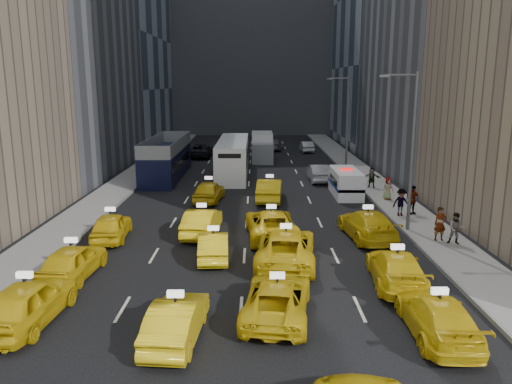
# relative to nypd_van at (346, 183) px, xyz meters

# --- Properties ---
(ground) EXTENTS (160.00, 160.00, 0.00)m
(ground) POSITION_rel_nypd_van_xyz_m (-7.40, -21.46, -0.96)
(ground) COLOR black
(ground) RESTS_ON ground
(sidewalk_west) EXTENTS (3.00, 90.00, 0.15)m
(sidewalk_west) POSITION_rel_nypd_van_xyz_m (-17.90, 3.54, -0.88)
(sidewalk_west) COLOR gray
(sidewalk_west) RESTS_ON ground
(sidewalk_east) EXTENTS (3.00, 90.00, 0.15)m
(sidewalk_east) POSITION_rel_nypd_van_xyz_m (3.10, 3.54, -0.88)
(sidewalk_east) COLOR gray
(sidewalk_east) RESTS_ON ground
(curb_west) EXTENTS (0.15, 90.00, 0.18)m
(curb_west) POSITION_rel_nypd_van_xyz_m (-16.45, 3.54, -0.87)
(curb_west) COLOR slate
(curb_west) RESTS_ON ground
(curb_east) EXTENTS (0.15, 90.00, 0.18)m
(curb_east) POSITION_rel_nypd_van_xyz_m (1.65, 3.54, -0.87)
(curb_east) COLOR slate
(curb_east) RESTS_ON ground
(building_backdrop) EXTENTS (30.00, 12.00, 40.00)m
(building_backdrop) POSITION_rel_nypd_van_xyz_m (-7.40, 50.54, 19.04)
(building_backdrop) COLOR slate
(building_backdrop) RESTS_ON ground
(streetlight_near) EXTENTS (2.15, 0.22, 9.00)m
(streetlight_near) POSITION_rel_nypd_van_xyz_m (1.78, -9.46, 3.96)
(streetlight_near) COLOR #595B60
(streetlight_near) RESTS_ON ground
(streetlight_far) EXTENTS (2.15, 0.22, 9.00)m
(streetlight_far) POSITION_rel_nypd_van_xyz_m (1.78, 10.54, 3.96)
(streetlight_far) COLOR #595B60
(streetlight_far) RESTS_ON ground
(taxi_4) EXTENTS (2.29, 4.92, 1.63)m
(taxi_4) POSITION_rel_nypd_van_xyz_m (-14.91, -20.63, -0.14)
(taxi_4) COLOR yellow
(taxi_4) RESTS_ON ground
(taxi_5) EXTENTS (1.82, 4.39, 1.41)m
(taxi_5) POSITION_rel_nypd_van_xyz_m (-9.48, -21.75, -0.25)
(taxi_5) COLOR yellow
(taxi_5) RESTS_ON ground
(taxi_6) EXTENTS (2.94, 5.24, 1.38)m
(taxi_6) POSITION_rel_nypd_van_xyz_m (-6.06, -20.07, -0.27)
(taxi_6) COLOR yellow
(taxi_6) RESTS_ON ground
(taxi_7) EXTENTS (2.05, 4.85, 1.40)m
(taxi_7) POSITION_rel_nypd_van_xyz_m (-0.71, -21.49, -0.26)
(taxi_7) COLOR yellow
(taxi_7) RESTS_ON ground
(taxi_8) EXTENTS (2.12, 4.55, 1.51)m
(taxi_8) POSITION_rel_nypd_van_xyz_m (-14.86, -16.30, -0.20)
(taxi_8) COLOR yellow
(taxi_8) RESTS_ON ground
(taxi_9) EXTENTS (1.65, 4.10, 1.32)m
(taxi_9) POSITION_rel_nypd_van_xyz_m (-8.89, -13.89, -0.29)
(taxi_9) COLOR yellow
(taxi_9) RESTS_ON ground
(taxi_10) EXTENTS (3.18, 6.02, 1.61)m
(taxi_10) POSITION_rel_nypd_van_xyz_m (-5.42, -14.51, -0.15)
(taxi_10) COLOR yellow
(taxi_10) RESTS_ON ground
(taxi_11) EXTENTS (2.46, 5.19, 1.46)m
(taxi_11) POSITION_rel_nypd_van_xyz_m (-0.90, -17.11, -0.23)
(taxi_11) COLOR yellow
(taxi_11) RESTS_ON ground
(taxi_12) EXTENTS (2.09, 4.46, 1.47)m
(taxi_12) POSITION_rel_nypd_van_xyz_m (-14.73, -10.77, -0.22)
(taxi_12) COLOR yellow
(taxi_12) RESTS_ON ground
(taxi_13) EXTENTS (2.01, 4.70, 1.51)m
(taxi_13) POSITION_rel_nypd_van_xyz_m (-9.85, -10.00, -0.20)
(taxi_13) COLOR yellow
(taxi_13) RESTS_ON ground
(taxi_14) EXTENTS (3.03, 5.81, 1.56)m
(taxi_14) POSITION_rel_nypd_van_xyz_m (-5.98, -10.54, -0.18)
(taxi_14) COLOR yellow
(taxi_14) RESTS_ON ground
(taxi_15) EXTENTS (2.76, 5.60, 1.57)m
(taxi_15) POSITION_rel_nypd_van_xyz_m (-0.70, -10.65, -0.17)
(taxi_15) COLOR yellow
(taxi_15) RESTS_ON ground
(taxi_16) EXTENTS (2.25, 4.60, 1.51)m
(taxi_16) POSITION_rel_nypd_van_xyz_m (-10.20, -1.87, -0.20)
(taxi_16) COLOR yellow
(taxi_16) RESTS_ON ground
(taxi_17) EXTENTS (2.09, 5.02, 1.61)m
(taxi_17) POSITION_rel_nypd_van_xyz_m (-5.82, -1.67, -0.15)
(taxi_17) COLOR yellow
(taxi_17) RESTS_ON ground
(nypd_van) EXTENTS (2.57, 5.15, 2.12)m
(nypd_van) POSITION_rel_nypd_van_xyz_m (0.00, 0.00, 0.00)
(nypd_van) COLOR white
(nypd_van) RESTS_ON ground
(double_decker) EXTENTS (2.86, 12.24, 3.56)m
(double_decker) POSITION_rel_nypd_van_xyz_m (-14.84, 7.60, 0.81)
(double_decker) COLOR black
(double_decker) RESTS_ON ground
(city_bus) EXTENTS (4.06, 12.83, 3.26)m
(city_bus) POSITION_rel_nypd_van_xyz_m (-8.91, 8.79, 0.66)
(city_bus) COLOR silver
(city_bus) RESTS_ON ground
(box_truck) EXTENTS (2.73, 6.72, 3.01)m
(box_truck) POSITION_rel_nypd_van_xyz_m (-6.08, 17.62, 0.52)
(box_truck) COLOR silver
(box_truck) RESTS_ON ground
(misc_car_0) EXTENTS (1.64, 4.52, 1.48)m
(misc_car_0) POSITION_rel_nypd_van_xyz_m (-1.35, 5.67, -0.22)
(misc_car_0) COLOR #929399
(misc_car_0) RESTS_ON ground
(misc_car_1) EXTENTS (2.92, 5.77, 1.56)m
(misc_car_1) POSITION_rel_nypd_van_xyz_m (-13.07, 19.93, -0.17)
(misc_car_1) COLOR black
(misc_car_1) RESTS_ON ground
(misc_car_2) EXTENTS (2.52, 5.16, 1.44)m
(misc_car_2) POSITION_rel_nypd_van_xyz_m (-4.50, 26.33, -0.23)
(misc_car_2) COLOR slate
(misc_car_2) RESTS_ON ground
(misc_car_3) EXTENTS (2.00, 4.84, 1.64)m
(misc_car_3) POSITION_rel_nypd_van_xyz_m (-9.05, 20.92, -0.14)
(misc_car_3) COLOR black
(misc_car_3) RESTS_ON ground
(misc_car_4) EXTENTS (1.59, 4.08, 1.32)m
(misc_car_4) POSITION_rel_nypd_van_xyz_m (-0.49, 24.52, -0.29)
(misc_car_4) COLOR #ADB0B5
(misc_car_4) RESTS_ON ground
(pedestrian_0) EXTENTS (0.70, 0.48, 1.83)m
(pedestrian_0) POSITION_rel_nypd_van_xyz_m (2.99, -11.48, 0.11)
(pedestrian_0) COLOR gray
(pedestrian_0) RESTS_ON sidewalk_east
(pedestrian_1) EXTENTS (0.92, 0.70, 1.68)m
(pedestrian_1) POSITION_rel_nypd_van_xyz_m (3.59, -12.12, 0.03)
(pedestrian_1) COLOR gray
(pedestrian_1) RESTS_ON sidewalk_east
(pedestrian_2) EXTENTS (1.20, 0.67, 1.75)m
(pedestrian_2) POSITION_rel_nypd_van_xyz_m (2.34, -6.48, 0.07)
(pedestrian_2) COLOR gray
(pedestrian_2) RESTS_ON sidewalk_east
(pedestrian_3) EXTENTS (1.19, 0.87, 1.86)m
(pedestrian_3) POSITION_rel_nypd_van_xyz_m (3.19, -6.01, 0.12)
(pedestrian_3) COLOR gray
(pedestrian_3) RESTS_ON sidewalk_east
(pedestrian_4) EXTENTS (0.86, 0.60, 1.60)m
(pedestrian_4) POSITION_rel_nypd_van_xyz_m (2.71, -1.88, -0.00)
(pedestrian_4) COLOR gray
(pedestrian_4) RESTS_ON sidewalk_east
(pedestrian_5) EXTENTS (1.54, 0.79, 1.60)m
(pedestrian_5) POSITION_rel_nypd_van_xyz_m (2.52, 2.40, -0.01)
(pedestrian_5) COLOR gray
(pedestrian_5) RESTS_ON sidewalk_east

